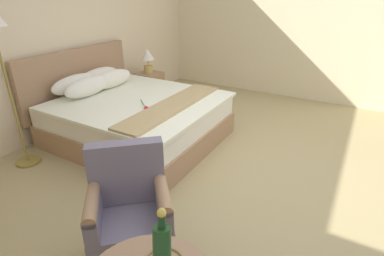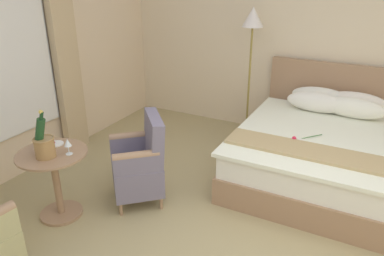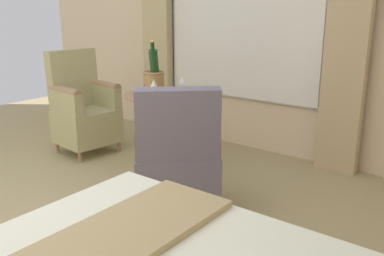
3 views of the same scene
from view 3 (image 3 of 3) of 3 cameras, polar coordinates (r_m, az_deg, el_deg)
name	(u,v)px [view 3 (image 3 of 3)]	position (r m, az deg, el deg)	size (l,w,h in m)	color
side_table_round	(163,125)	(3.77, -3.87, 0.37)	(0.66, 0.66, 0.70)	#9F7958
champagne_bucket	(154,78)	(3.72, -5.09, 6.67)	(0.19, 0.19, 0.46)	#A17948
wine_glass_near_bucket	(154,85)	(3.52, -5.12, 5.77)	(0.07, 0.07, 0.16)	white
wine_glass_near_edge	(182,81)	(3.80, -1.33, 6.28)	(0.07, 0.07, 0.13)	white
snack_plate	(183,93)	(3.68, -1.16, 4.65)	(0.15, 0.15, 0.04)	white
armchair_by_window	(177,156)	(2.98, -1.99, -3.74)	(0.76, 0.76, 0.94)	#9F7958
armchair_facing_bed	(83,110)	(4.39, -14.28, 2.37)	(0.59, 0.58, 1.01)	#9F7958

